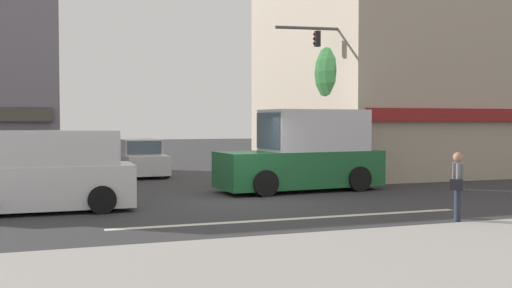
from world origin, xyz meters
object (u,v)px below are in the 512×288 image
van_crossing_leftbound (47,173)px  traffic_light_mast (369,75)px  street_tree (359,73)px  pedestrian_foreground_with_bag (458,185)px  sedan_crossing_center (140,159)px  box_truck_approaching_near (305,154)px

van_crossing_leftbound → traffic_light_mast: bearing=19.9°
street_tree → pedestrian_foreground_with_bag: 12.24m
street_tree → sedan_crossing_center: (-8.50, 3.79, -3.64)m
van_crossing_leftbound → box_truck_approaching_near: bearing=13.9°
street_tree → box_truck_approaching_near: street_tree is taller
box_truck_approaching_near → pedestrian_foreground_with_bag: box_truck_approaching_near is taller
sedan_crossing_center → box_truck_approaching_near: bearing=-58.8°
traffic_light_mast → van_crossing_leftbound: bearing=-160.1°
van_crossing_leftbound → sedan_crossing_center: (3.83, 9.42, -0.29)m
van_crossing_leftbound → pedestrian_foreground_with_bag: (8.61, -5.52, -0.05)m
street_tree → pedestrian_foreground_with_bag: size_ratio=3.72×
van_crossing_leftbound → sedan_crossing_center: bearing=67.9°
box_truck_approaching_near → sedan_crossing_center: (-4.46, 7.37, -0.54)m
street_tree → sedan_crossing_center: street_tree is taller
pedestrian_foreground_with_bag → sedan_crossing_center: bearing=107.8°
street_tree → pedestrian_foreground_with_bag: bearing=-108.4°
traffic_light_mast → box_truck_approaching_near: size_ratio=1.08×
street_tree → van_crossing_leftbound: (-12.32, -5.63, -3.35)m
box_truck_approaching_near → van_crossing_leftbound: box_truck_approaching_near is taller
street_tree → traffic_light_mast: size_ratio=1.00×
street_tree → box_truck_approaching_near: bearing=-138.4°
box_truck_approaching_near → pedestrian_foreground_with_bag: 7.59m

